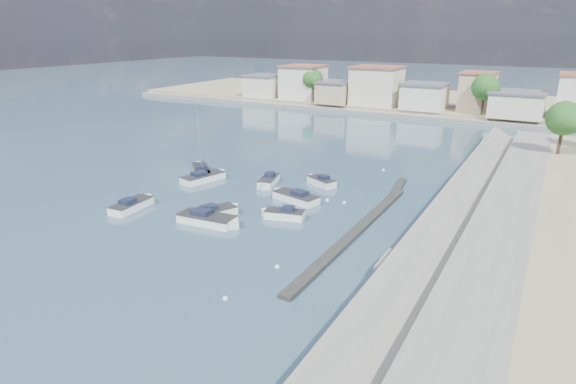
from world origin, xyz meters
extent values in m
plane|color=#2B4856|center=(0.00, 40.00, 0.00)|extent=(400.00, 400.00, 0.00)
cube|color=slate|center=(18.50, 13.00, 0.90)|extent=(5.00, 90.00, 1.80)
cube|color=slate|center=(14.15, 13.00, 0.90)|extent=(4.17, 90.00, 2.86)
cube|color=slate|center=(14.00, 4.00, 0.40)|extent=(5.31, 3.50, 1.94)
cube|color=black|center=(7.00, 10.00, 0.17)|extent=(1.00, 26.00, 0.35)
cube|color=black|center=(6.50, 24.00, 0.15)|extent=(2.00, 8.05, 0.30)
cube|color=gray|center=(0.00, 92.00, 0.70)|extent=(160.00, 40.00, 1.40)
cube|color=slate|center=(0.00, 71.00, 0.40)|extent=(160.00, 2.50, 0.80)
cube|color=beige|center=(-44.00, 76.00, 3.90)|extent=(8.00, 8.00, 5.00)
cube|color=#595960|center=(-44.00, 76.00, 6.58)|extent=(8.48, 8.48, 0.35)
cube|color=silver|center=(-34.00, 78.00, 5.15)|extent=(9.00, 9.00, 7.50)
cube|color=#99513D|center=(-34.00, 78.00, 9.08)|extent=(9.54, 9.54, 0.35)
cube|color=tan|center=(-24.00, 75.00, 3.65)|extent=(7.00, 8.00, 4.50)
cube|color=#595960|center=(-24.00, 75.00, 6.08)|extent=(7.42, 8.48, 0.35)
cube|color=beige|center=(-15.00, 77.00, 5.40)|extent=(10.00, 9.00, 8.00)
cube|color=#99513D|center=(-15.00, 77.00, 9.58)|extent=(10.60, 9.54, 0.35)
cube|color=silver|center=(-4.00, 76.00, 3.90)|extent=(8.50, 8.50, 5.00)
cube|color=#595960|center=(-4.00, 76.00, 6.58)|extent=(9.01, 9.01, 0.35)
cube|color=tan|center=(6.00, 79.00, 5.15)|extent=(6.50, 7.50, 7.50)
cube|color=#99513D|center=(6.00, 79.00, 9.08)|extent=(6.89, 7.95, 0.35)
cube|color=beige|center=(14.00, 75.00, 3.65)|extent=(9.50, 9.00, 4.50)
cube|color=#595960|center=(14.00, 75.00, 6.08)|extent=(10.07, 9.54, 0.35)
cylinder|color=#38281E|center=(-30.00, 75.00, 3.09)|extent=(0.44, 0.44, 3.38)
sphere|color=#1B4717|center=(-30.00, 75.00, 6.43)|extent=(4.80, 4.80, 4.80)
sphere|color=#1B4717|center=(-29.10, 74.40, 6.20)|extent=(3.60, 3.60, 3.60)
sphere|color=#1B4717|center=(-30.75, 75.45, 6.58)|extent=(3.30, 3.30, 3.30)
cylinder|color=#38281E|center=(-12.00, 78.00, 2.86)|extent=(0.44, 0.44, 2.93)
sphere|color=#1B4717|center=(-12.00, 78.00, 5.75)|extent=(4.16, 4.16, 4.16)
sphere|color=#1B4717|center=(-11.22, 77.48, 5.56)|extent=(3.12, 3.12, 3.12)
sphere|color=#1B4717|center=(-12.65, 78.39, 5.88)|extent=(2.86, 2.86, 2.86)
cylinder|color=#38281E|center=(8.00, 74.00, 3.20)|extent=(0.44, 0.44, 3.60)
sphere|color=#1B4717|center=(8.00, 74.00, 6.76)|extent=(5.12, 5.12, 5.12)
sphere|color=#1B4717|center=(8.96, 73.36, 6.52)|extent=(3.84, 3.84, 3.84)
sphere|color=#1B4717|center=(7.20, 74.48, 6.92)|extent=(3.52, 3.52, 3.52)
cylinder|color=#38281E|center=(24.00, 77.00, 2.97)|extent=(0.44, 0.44, 3.15)
sphere|color=#1B4717|center=(23.30, 77.42, 6.23)|extent=(3.08, 3.08, 3.08)
cylinder|color=#38281E|center=(22.00, 44.00, 3.38)|extent=(0.44, 0.44, 3.15)
sphere|color=#1B4717|center=(22.00, 44.00, 6.49)|extent=(4.48, 4.48, 4.48)
sphere|color=#1B4717|center=(22.84, 43.44, 6.28)|extent=(3.36, 3.36, 3.36)
sphere|color=#1B4717|center=(21.30, 44.42, 6.63)|extent=(3.08, 3.08, 3.08)
cube|color=white|center=(-15.21, 4.50, 0.30)|extent=(2.23, 4.90, 1.00)
cube|color=white|center=(-15.37, 6.54, 0.30)|extent=(1.86, 1.86, 1.00)
cube|color=#262628|center=(-15.21, 4.50, 0.80)|extent=(2.26, 4.90, 0.08)
cube|color=#1A2135|center=(-15.17, 4.02, 1.04)|extent=(1.26, 1.51, 0.48)
cube|color=white|center=(-6.67, 7.01, 0.30)|extent=(3.46, 4.77, 1.00)
cube|color=white|center=(-5.89, 8.73, 0.30)|extent=(1.63, 1.63, 1.00)
cube|color=#262628|center=(-6.67, 7.01, 0.80)|extent=(3.49, 4.79, 0.08)
cube|color=#1A2135|center=(-6.85, 6.60, 1.04)|extent=(1.56, 1.67, 0.48)
cube|color=white|center=(-1.78, 14.90, 0.30)|extent=(5.44, 3.05, 1.00)
cube|color=white|center=(-3.94, 15.40, 0.30)|extent=(1.90, 1.90, 1.00)
cube|color=#262628|center=(-1.78, 14.90, 0.80)|extent=(5.44, 3.09, 0.08)
cube|color=#1A2135|center=(-1.28, 14.79, 1.04)|extent=(1.77, 1.52, 0.48)
cube|color=white|center=(-0.41, 10.02, 0.30)|extent=(4.02, 2.46, 1.00)
cube|color=white|center=(-1.96, 9.60, 0.30)|extent=(1.48, 1.48, 1.00)
cube|color=#262628|center=(-0.41, 10.02, 0.80)|extent=(4.03, 2.49, 0.08)
cube|color=#1A2135|center=(-0.05, 10.11, 1.04)|extent=(1.33, 1.21, 0.48)
cube|color=white|center=(-15.04, 15.73, 0.30)|extent=(3.42, 5.68, 1.00)
cube|color=white|center=(-14.45, 17.93, 0.30)|extent=(2.03, 2.03, 1.00)
cube|color=#262628|center=(-15.04, 15.73, 0.80)|extent=(3.46, 5.69, 0.08)
cube|color=#1A2135|center=(-15.18, 15.22, 1.04)|extent=(1.68, 1.88, 0.48)
cube|color=white|center=(-1.83, 21.32, 0.30)|extent=(4.05, 3.02, 1.00)
cube|color=white|center=(-3.28, 22.03, 0.30)|extent=(1.35, 1.35, 1.00)
cube|color=#262628|center=(-1.83, 21.32, 0.80)|extent=(4.06, 3.04, 0.08)
cube|color=#1A2135|center=(-1.49, 21.15, 1.04)|extent=(1.43, 1.34, 0.48)
cube|color=white|center=(-7.46, 18.57, 0.30)|extent=(2.71, 4.54, 1.00)
cube|color=white|center=(-6.96, 16.80, 0.30)|extent=(1.55, 1.55, 1.00)
cube|color=#262628|center=(-7.46, 18.57, 0.80)|extent=(2.74, 4.55, 0.08)
cube|color=#1A2135|center=(-7.58, 18.99, 1.04)|extent=(1.31, 1.50, 0.48)
cube|color=white|center=(-6.18, 5.34, 0.30)|extent=(5.72, 2.66, 1.00)
cube|color=white|center=(-3.81, 5.55, 0.30)|extent=(2.17, 2.17, 1.00)
cube|color=#262628|center=(-6.18, 5.34, 0.80)|extent=(5.73, 2.71, 0.08)
cube|color=#1A2135|center=(-6.73, 5.29, 1.04)|extent=(1.78, 1.49, 0.48)
cube|color=white|center=(-17.20, 18.00, 0.30)|extent=(5.36, 5.41, 1.00)
cube|color=white|center=(-18.96, 19.80, 0.30)|extent=(1.36, 1.36, 1.00)
cube|color=#262628|center=(-17.20, 18.00, 0.80)|extent=(5.39, 5.44, 0.08)
cube|color=#1A2135|center=(-16.80, 17.60, 1.04)|extent=(2.04, 2.05, 0.48)
cylinder|color=silver|center=(-17.20, 18.00, 4.80)|extent=(0.12, 0.12, 8.00)
cylinder|color=silver|center=(-16.36, 17.15, 1.50)|extent=(1.74, 1.77, 0.08)
sphere|color=white|center=(4.16, 0.88, 0.05)|extent=(0.39, 0.39, 0.39)
sphere|color=white|center=(1.09, 16.66, 0.05)|extent=(0.39, 0.39, 0.39)
sphere|color=white|center=(3.43, -4.82, 0.05)|extent=(0.39, 0.39, 0.39)
sphere|color=white|center=(2.99, 16.83, 0.05)|extent=(0.39, 0.39, 0.39)
sphere|color=white|center=(2.52, 30.82, 0.05)|extent=(0.39, 0.39, 0.39)
sphere|color=white|center=(13.00, 31.04, 0.05)|extent=(0.39, 0.39, 0.39)
camera|label=1|loc=(21.18, -27.67, 17.42)|focal=30.00mm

